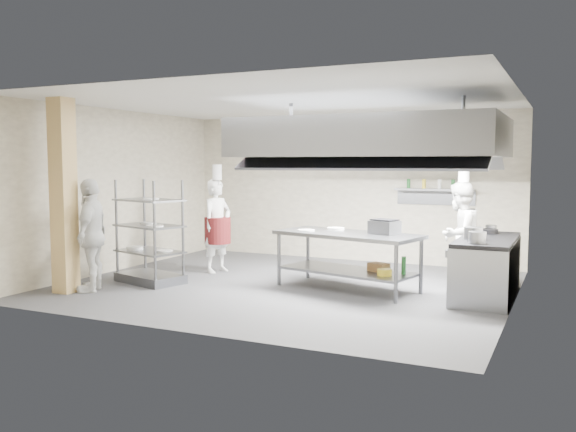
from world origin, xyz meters
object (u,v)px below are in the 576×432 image
at_px(chef_plating, 92,235).
at_px(stockpot, 473,233).
at_px(island, 347,261).
at_px(griddle, 384,227).
at_px(chef_head, 217,226).
at_px(cooking_range, 486,270).
at_px(chef_line, 459,235).
at_px(pass_rack, 149,231).

height_order(chef_plating, stockpot, chef_plating).
xyz_separation_m(island, chef_plating, (-3.60, -1.80, 0.43)).
relative_size(griddle, stockpot, 1.56).
xyz_separation_m(griddle, stockpot, (1.35, -0.10, -0.02)).
relative_size(chef_head, stockpot, 6.39).
height_order(cooking_range, griddle, griddle).
bearing_deg(chef_head, chef_line, -69.85).
bearing_deg(chef_line, chef_plating, -42.18).
relative_size(cooking_range, stockpot, 7.47).
distance_m(pass_rack, stockpot, 5.20).
bearing_deg(pass_rack, chef_plating, -97.40).
height_order(chef_head, stockpot, chef_head).
distance_m(island, chef_plating, 4.05).
height_order(griddle, stockpot, griddle).
bearing_deg(island, griddle, 22.67).
distance_m(island, griddle, 0.80).
bearing_deg(stockpot, pass_rack, -170.29).
bearing_deg(pass_rack, griddle, 30.24).
bearing_deg(stockpot, chef_head, 174.52).
bearing_deg(stockpot, chef_plating, -161.92).
relative_size(island, griddle, 5.54).
bearing_deg(chef_line, island, -40.21).
bearing_deg(griddle, stockpot, 15.53).
bearing_deg(stockpot, griddle, 175.95).
bearing_deg(chef_plating, griddle, 90.32).
bearing_deg(cooking_range, griddle, -170.96).
bearing_deg(pass_rack, island, 31.09).
bearing_deg(island, chef_plating, -140.32).
xyz_separation_m(cooking_range, chef_plating, (-5.68, -2.14, 0.47)).
bearing_deg(griddle, pass_rack, -145.94).
distance_m(cooking_range, chef_head, 4.79).
xyz_separation_m(chef_line, chef_plating, (-5.18, -2.69, 0.03)).
distance_m(cooking_range, griddle, 1.64).
distance_m(chef_line, griddle, 1.29).
xyz_separation_m(chef_head, stockpot, (4.61, -0.44, 0.14)).
bearing_deg(stockpot, island, -180.00).
relative_size(cooking_range, chef_plating, 1.13).
bearing_deg(chef_head, island, -85.19).
xyz_separation_m(cooking_range, griddle, (-1.51, -0.24, 0.59)).
bearing_deg(island, stockpot, 13.09).
bearing_deg(chef_head, chef_plating, 172.00).
bearing_deg(chef_head, stockpot, -81.32).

